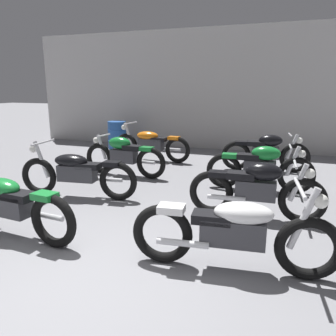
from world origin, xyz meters
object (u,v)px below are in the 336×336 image
object	(u,v)px
motorcycle_right_row_0	(234,231)
motorcycle_right_row_3	(266,151)
motorcycle_right_row_1	(256,188)
motorcycle_right_row_2	(260,167)
motorcycle_left_row_0	(7,203)
motorcycle_left_row_3	(151,143)
oil_drum	(117,135)
motorcycle_left_row_1	(76,172)
motorcycle_left_row_2	(124,155)

from	to	relation	value
motorcycle_right_row_0	motorcycle_right_row_3	world-z (taller)	motorcycle_right_row_0
motorcycle_right_row_1	motorcycle_right_row_2	bearing A→B (deg)	92.85
motorcycle_left_row_0	motorcycle_right_row_0	xyz separation A→B (m)	(2.87, 0.13, 0.00)
motorcycle_left_row_0	motorcycle_left_row_3	xyz separation A→B (m)	(-0.05, 4.87, 0.00)
motorcycle_left_row_0	oil_drum	bearing A→B (deg)	105.67
motorcycle_left_row_1	motorcycle_right_row_1	xyz separation A→B (m)	(3.04, 0.06, 0.01)
motorcycle_left_row_1	motorcycle_right_row_2	size ratio (longest dim) A/B	1.10
motorcycle_left_row_0	oil_drum	world-z (taller)	motorcycle_left_row_0
motorcycle_right_row_0	oil_drum	distance (m)	7.55
motorcycle_right_row_0	motorcycle_right_row_2	size ratio (longest dim) A/B	1.10
motorcycle_left_row_2	motorcycle_left_row_3	bearing A→B (deg)	91.78
oil_drum	motorcycle_right_row_0	bearing A→B (deg)	-52.53
motorcycle_left_row_3	motorcycle_right_row_2	size ratio (longest dim) A/B	1.10
motorcycle_left_row_1	motorcycle_left_row_3	world-z (taller)	same
motorcycle_left_row_2	motorcycle_right_row_3	xyz separation A→B (m)	(2.87, 1.46, 0.00)
motorcycle_left_row_1	oil_drum	distance (m)	4.77
motorcycle_right_row_2	oil_drum	xyz separation A→B (m)	(-4.59, 3.00, -0.03)
motorcycle_left_row_1	motorcycle_right_row_2	distance (m)	3.32
motorcycle_left_row_1	oil_drum	size ratio (longest dim) A/B	2.55
motorcycle_left_row_3	motorcycle_right_row_2	world-z (taller)	motorcycle_left_row_3
motorcycle_left_row_3	motorcycle_right_row_0	size ratio (longest dim) A/B	1.00
motorcycle_left_row_1	motorcycle_right_row_3	distance (m)	4.26
motorcycle_right_row_0	oil_drum	bearing A→B (deg)	127.47
motorcycle_right_row_0	motorcycle_right_row_1	world-z (taller)	motorcycle_right_row_0
motorcycle_left_row_3	motorcycle_right_row_2	xyz separation A→B (m)	(2.93, -1.74, 0.01)
motorcycle_left_row_3	motorcycle_right_row_3	xyz separation A→B (m)	(2.92, -0.17, 0.01)
motorcycle_right_row_3	oil_drum	bearing A→B (deg)	162.78
motorcycle_right_row_0	oil_drum	xyz separation A→B (m)	(-4.59, 5.99, -0.03)
motorcycle_right_row_0	oil_drum	world-z (taller)	motorcycle_right_row_0
motorcycle_right_row_0	motorcycle_right_row_3	xyz separation A→B (m)	(-0.01, 4.57, 0.01)
motorcycle_right_row_1	oil_drum	world-z (taller)	motorcycle_right_row_1
motorcycle_right_row_1	motorcycle_right_row_2	size ratio (longest dim) A/B	1.00
motorcycle_right_row_3	motorcycle_left_row_2	bearing A→B (deg)	-153.06
motorcycle_right_row_0	motorcycle_right_row_3	size ratio (longest dim) A/B	1.10
motorcycle_left_row_0	motorcycle_left_row_2	world-z (taller)	motorcycle_left_row_0
motorcycle_left_row_0	motorcycle_right_row_1	xyz separation A→B (m)	(2.95, 1.70, 0.01)
motorcycle_right_row_0	motorcycle_right_row_3	bearing A→B (deg)	90.12
motorcycle_left_row_3	motorcycle_right_row_2	distance (m)	3.41
motorcycle_left_row_0	motorcycle_left_row_1	xyz separation A→B (m)	(-0.09, 1.64, 0.00)
oil_drum	motorcycle_left_row_3	bearing A→B (deg)	-36.98
motorcycle_left_row_2	motorcycle_right_row_3	distance (m)	3.22
motorcycle_left_row_0	motorcycle_right_row_3	size ratio (longest dim) A/B	1.10
motorcycle_right_row_2	motorcycle_right_row_3	distance (m)	1.58
motorcycle_right_row_0	motorcycle_right_row_2	bearing A→B (deg)	89.98
motorcycle_right_row_2	motorcycle_left_row_2	bearing A→B (deg)	177.65
motorcycle_left_row_2	motorcycle_right_row_1	world-z (taller)	same
motorcycle_right_row_1	oil_drum	bearing A→B (deg)	136.52
motorcycle_right_row_2	motorcycle_right_row_3	world-z (taller)	same
motorcycle_right_row_2	motorcycle_right_row_3	size ratio (longest dim) A/B	1.00
motorcycle_right_row_0	motorcycle_right_row_2	distance (m)	2.99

